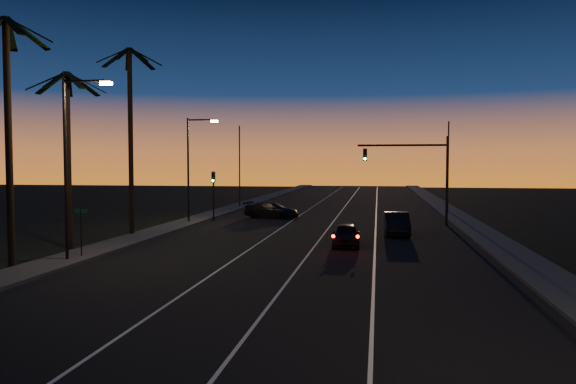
% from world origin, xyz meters
% --- Properties ---
extents(road, '(20.00, 170.00, 0.01)m').
position_xyz_m(road, '(0.00, 30.00, 0.01)').
color(road, black).
rests_on(road, ground).
extents(sidewalk_left, '(2.40, 170.00, 0.16)m').
position_xyz_m(sidewalk_left, '(-11.20, 30.00, 0.08)').
color(sidewalk_left, '#363734').
rests_on(sidewalk_left, ground).
extents(sidewalk_right, '(2.40, 170.00, 0.16)m').
position_xyz_m(sidewalk_right, '(11.20, 30.00, 0.08)').
color(sidewalk_right, '#363734').
rests_on(sidewalk_right, ground).
extents(lane_stripe_left, '(0.12, 160.00, 0.01)m').
position_xyz_m(lane_stripe_left, '(-3.00, 30.00, 0.02)').
color(lane_stripe_left, silver).
rests_on(lane_stripe_left, road).
extents(lane_stripe_mid, '(0.12, 160.00, 0.01)m').
position_xyz_m(lane_stripe_mid, '(0.50, 30.00, 0.02)').
color(lane_stripe_mid, silver).
rests_on(lane_stripe_mid, road).
extents(lane_stripe_right, '(0.12, 160.00, 0.01)m').
position_xyz_m(lane_stripe_right, '(4.00, 30.00, 0.02)').
color(lane_stripe_right, silver).
rests_on(lane_stripe_right, road).
extents(palm_near, '(4.25, 4.16, 11.53)m').
position_xyz_m(palm_near, '(-12.60, 18.00, 7.07)').
color(palm_near, black).
rests_on(palm_near, ground).
extents(palm_mid, '(4.25, 4.16, 10.03)m').
position_xyz_m(palm_mid, '(-13.20, 24.00, 6.25)').
color(palm_mid, black).
rests_on(palm_mid, ground).
extents(palm_far, '(4.25, 4.16, 12.53)m').
position_xyz_m(palm_far, '(-12.20, 30.00, 7.61)').
color(palm_far, black).
rests_on(palm_far, ground).
extents(streetlight_left_near, '(2.55, 0.26, 9.00)m').
position_xyz_m(streetlight_left_near, '(-10.70, 20.00, 5.32)').
color(streetlight_left_near, black).
rests_on(streetlight_left_near, ground).
extents(streetlight_left_far, '(2.55, 0.26, 8.50)m').
position_xyz_m(streetlight_left_far, '(-10.69, 38.00, 5.06)').
color(streetlight_left_far, black).
rests_on(streetlight_left_far, ground).
extents(street_sign, '(0.70, 0.06, 2.60)m').
position_xyz_m(street_sign, '(-10.80, 21.00, 1.66)').
color(street_sign, black).
rests_on(street_sign, ground).
extents(signal_mast, '(7.10, 0.41, 7.00)m').
position_xyz_m(signal_mast, '(7.14, 39.99, 4.78)').
color(signal_mast, black).
rests_on(signal_mast, ground).
extents(signal_post, '(0.28, 0.37, 4.20)m').
position_xyz_m(signal_post, '(-9.50, 39.98, 2.89)').
color(signal_post, black).
rests_on(signal_post, ground).
extents(far_pole_left, '(0.14, 0.14, 9.00)m').
position_xyz_m(far_pole_left, '(-11.00, 55.00, 4.50)').
color(far_pole_left, black).
rests_on(far_pole_left, ground).
extents(far_pole_right, '(0.14, 0.14, 9.00)m').
position_xyz_m(far_pole_right, '(11.00, 52.00, 4.50)').
color(far_pole_right, black).
rests_on(far_pole_right, ground).
extents(lead_car, '(1.72, 4.41, 1.33)m').
position_xyz_m(lead_car, '(2.32, 27.47, 0.68)').
color(lead_car, black).
rests_on(lead_car, road).
extents(right_car, '(1.73, 4.66, 1.52)m').
position_xyz_m(right_car, '(5.42, 33.18, 0.77)').
color(right_car, black).
rests_on(right_car, road).
extents(cross_car, '(5.24, 2.99, 1.43)m').
position_xyz_m(cross_car, '(-5.17, 43.26, 0.73)').
color(cross_car, black).
rests_on(cross_car, road).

